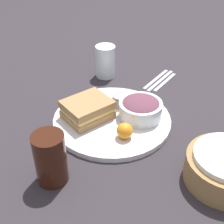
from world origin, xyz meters
TOP-DOWN VIEW (x-y plane):
  - ground_plane at (0.00, 0.00)m, footprint 4.00×4.00m
  - plate at (0.00, 0.00)m, footprint 0.34×0.34m
  - sandwich at (0.06, -0.03)m, footprint 0.14×0.13m
  - salad_bowl at (-0.08, 0.03)m, footprint 0.12×0.12m
  - dressing_cup at (-0.05, -0.05)m, footprint 0.05×0.05m
  - orange_wedge at (0.01, 0.09)m, footprint 0.04×0.04m
  - drink_glass at (0.22, 0.14)m, footprint 0.07×0.07m
  - fork at (-0.25, -0.16)m, footprint 0.15×0.09m
  - knife at (-0.26, -0.14)m, footprint 0.16×0.09m
  - spoon at (-0.27, -0.12)m, footprint 0.14×0.08m
  - water_glass at (-0.10, -0.26)m, footprint 0.07×0.07m

SIDE VIEW (x-z plane):
  - ground_plane at x=0.00m, z-range 0.00..0.00m
  - fork at x=-0.25m, z-range 0.00..0.01m
  - knife at x=-0.26m, z-range 0.00..0.01m
  - spoon at x=-0.27m, z-range 0.00..0.01m
  - plate at x=0.00m, z-range 0.00..0.02m
  - dressing_cup at x=-0.05m, z-range 0.02..0.05m
  - orange_wedge at x=0.01m, z-range 0.02..0.06m
  - sandwich at x=0.06m, z-range 0.02..0.07m
  - salad_bowl at x=-0.08m, z-range 0.02..0.08m
  - water_glass at x=-0.10m, z-range 0.00..0.11m
  - drink_glass at x=0.22m, z-range 0.00..0.13m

